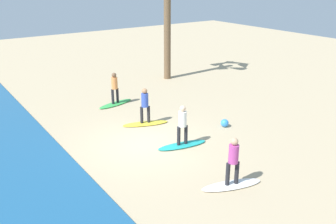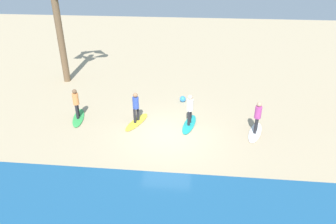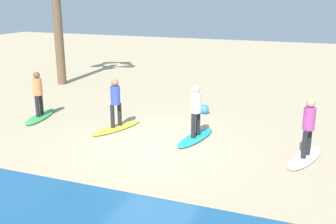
{
  "view_description": "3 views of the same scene",
  "coord_description": "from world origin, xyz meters",
  "px_view_note": "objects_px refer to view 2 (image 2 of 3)",
  "views": [
    {
      "loc": [
        -11.78,
        7.1,
        6.55
      ],
      "look_at": [
        -0.12,
        -1.0,
        1.2
      ],
      "focal_mm": 39.62,
      "sensor_mm": 36.0,
      "label": 1
    },
    {
      "loc": [
        -1.32,
        13.0,
        8.16
      ],
      "look_at": [
        0.04,
        -0.53,
        0.99
      ],
      "focal_mm": 33.01,
      "sensor_mm": 36.0,
      "label": 2
    },
    {
      "loc": [
        -4.42,
        10.29,
        4.37
      ],
      "look_at": [
        -0.26,
        -0.64,
        0.92
      ],
      "focal_mm": 42.47,
      "sensor_mm": 36.0,
      "label": 3
    }
  ],
  "objects_px": {
    "surfboard_teal": "(189,124)",
    "surfboard_yellow": "(137,122)",
    "beach_ball": "(183,99)",
    "surfer_yellow": "(136,105)",
    "surfer_teal": "(190,107)",
    "surfboard_white": "(255,132)",
    "surfer_white": "(258,115)",
    "surfboard_green": "(78,118)",
    "surfer_green": "(76,101)"
  },
  "relations": [
    {
      "from": "surfer_white",
      "to": "surfer_teal",
      "type": "distance_m",
      "value": 3.35
    },
    {
      "from": "surfer_white",
      "to": "beach_ball",
      "type": "relative_size",
      "value": 4.52
    },
    {
      "from": "surfboard_white",
      "to": "beach_ball",
      "type": "height_order",
      "value": "beach_ball"
    },
    {
      "from": "surfboard_white",
      "to": "beach_ball",
      "type": "bearing_deg",
      "value": -113.07
    },
    {
      "from": "surfboard_teal",
      "to": "surfer_yellow",
      "type": "xyz_separation_m",
      "value": [
        2.79,
        0.03,
        0.99
      ]
    },
    {
      "from": "surfer_yellow",
      "to": "surfboard_teal",
      "type": "bearing_deg",
      "value": -179.43
    },
    {
      "from": "surfboard_green",
      "to": "surfer_green",
      "type": "distance_m",
      "value": 0.99
    },
    {
      "from": "surfer_white",
      "to": "surfboard_teal",
      "type": "height_order",
      "value": "surfer_white"
    },
    {
      "from": "surfboard_white",
      "to": "surfboard_teal",
      "type": "bearing_deg",
      "value": -80.83
    },
    {
      "from": "surfer_yellow",
      "to": "surfer_teal",
      "type": "bearing_deg",
      "value": -179.43
    },
    {
      "from": "surfer_yellow",
      "to": "surfboard_green",
      "type": "bearing_deg",
      "value": -2.43
    },
    {
      "from": "surfboard_white",
      "to": "surfer_white",
      "type": "relative_size",
      "value": 1.28
    },
    {
      "from": "surfer_yellow",
      "to": "beach_ball",
      "type": "xyz_separation_m",
      "value": [
        -2.29,
        -2.8,
        -0.86
      ]
    },
    {
      "from": "surfboard_green",
      "to": "surfer_green",
      "type": "relative_size",
      "value": 1.28
    },
    {
      "from": "surfboard_yellow",
      "to": "surfer_white",
      "type": "bearing_deg",
      "value": 105.31
    },
    {
      "from": "surfboard_green",
      "to": "beach_ball",
      "type": "height_order",
      "value": "beach_ball"
    },
    {
      "from": "surfboard_teal",
      "to": "surfer_teal",
      "type": "height_order",
      "value": "surfer_teal"
    },
    {
      "from": "surfer_yellow",
      "to": "surfboard_white",
      "type": "bearing_deg",
      "value": 175.84
    },
    {
      "from": "surfboard_white",
      "to": "surfer_green",
      "type": "xyz_separation_m",
      "value": [
        9.36,
        -0.58,
        0.99
      ]
    },
    {
      "from": "surfer_green",
      "to": "beach_ball",
      "type": "height_order",
      "value": "surfer_green"
    },
    {
      "from": "surfboard_teal",
      "to": "surfboard_yellow",
      "type": "height_order",
      "value": "same"
    },
    {
      "from": "surfboard_teal",
      "to": "surfer_green",
      "type": "xyz_separation_m",
      "value": [
        6.04,
        -0.11,
        0.99
      ]
    },
    {
      "from": "surfboard_teal",
      "to": "surfboard_green",
      "type": "distance_m",
      "value": 6.04
    },
    {
      "from": "surfboard_teal",
      "to": "beach_ball",
      "type": "distance_m",
      "value": 2.82
    },
    {
      "from": "surfboard_teal",
      "to": "surfer_green",
      "type": "relative_size",
      "value": 1.28
    },
    {
      "from": "surfboard_green",
      "to": "beach_ball",
      "type": "xyz_separation_m",
      "value": [
        -5.54,
        -2.66,
        0.14
      ]
    },
    {
      "from": "surfer_green",
      "to": "surfer_teal",
      "type": "bearing_deg",
      "value": 178.95
    },
    {
      "from": "surfer_white",
      "to": "surfer_green",
      "type": "bearing_deg",
      "value": -3.56
    },
    {
      "from": "surfboard_teal",
      "to": "surfboard_green",
      "type": "relative_size",
      "value": 1.0
    },
    {
      "from": "surfer_white",
      "to": "surfer_yellow",
      "type": "relative_size",
      "value": 1.0
    },
    {
      "from": "surfboard_yellow",
      "to": "surfer_teal",
      "type": "bearing_deg",
      "value": 110.04
    },
    {
      "from": "surfer_yellow",
      "to": "beach_ball",
      "type": "relative_size",
      "value": 4.52
    },
    {
      "from": "surfboard_white",
      "to": "surfboard_yellow",
      "type": "bearing_deg",
      "value": -76.9
    },
    {
      "from": "surfboard_white",
      "to": "surfboard_green",
      "type": "distance_m",
      "value": 9.38
    },
    {
      "from": "surfer_teal",
      "to": "surfer_yellow",
      "type": "distance_m",
      "value": 2.79
    },
    {
      "from": "surfboard_teal",
      "to": "beach_ball",
      "type": "bearing_deg",
      "value": -159.27
    },
    {
      "from": "surfer_teal",
      "to": "surfboard_yellow",
      "type": "height_order",
      "value": "surfer_teal"
    },
    {
      "from": "surfer_white",
      "to": "surfer_yellow",
      "type": "bearing_deg",
      "value": -4.16
    },
    {
      "from": "surfboard_yellow",
      "to": "surfboard_teal",
      "type": "bearing_deg",
      "value": 110.04
    },
    {
      "from": "surfer_teal",
      "to": "surfer_yellow",
      "type": "relative_size",
      "value": 1.0
    },
    {
      "from": "surfer_teal",
      "to": "surfboard_green",
      "type": "distance_m",
      "value": 6.12
    },
    {
      "from": "surfer_white",
      "to": "surfboard_yellow",
      "type": "height_order",
      "value": "surfer_white"
    },
    {
      "from": "surfboard_teal",
      "to": "surfer_teal",
      "type": "distance_m",
      "value": 0.99
    },
    {
      "from": "surfboard_white",
      "to": "surfboard_green",
      "type": "xyz_separation_m",
      "value": [
        9.36,
        -0.58,
        0.0
      ]
    },
    {
      "from": "surfer_white",
      "to": "beach_ball",
      "type": "xyz_separation_m",
      "value": [
        3.82,
        -3.25,
        -0.86
      ]
    },
    {
      "from": "surfer_green",
      "to": "surfboard_yellow",
      "type": "bearing_deg",
      "value": 177.57
    },
    {
      "from": "surfboard_white",
      "to": "surfboard_green",
      "type": "relative_size",
      "value": 1.0
    },
    {
      "from": "surfboard_yellow",
      "to": "surfer_yellow",
      "type": "bearing_deg",
      "value": 109.47
    },
    {
      "from": "surfer_teal",
      "to": "surfer_yellow",
      "type": "bearing_deg",
      "value": 0.57
    },
    {
      "from": "surfboard_white",
      "to": "surfboard_yellow",
      "type": "distance_m",
      "value": 6.13
    }
  ]
}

